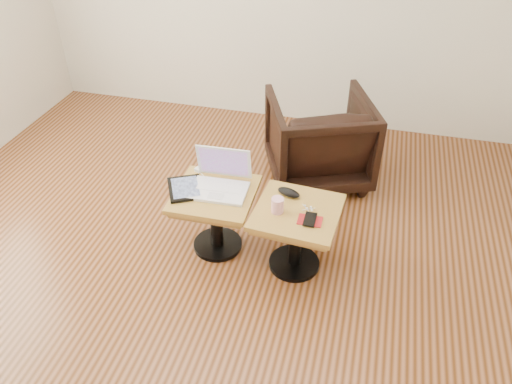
% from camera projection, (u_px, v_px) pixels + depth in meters
% --- Properties ---
extents(room_shell, '(4.52, 4.52, 2.71)m').
position_uv_depth(room_shell, '(190.00, 79.00, 2.20)').
color(room_shell, '#4A250E').
rests_on(room_shell, ground).
extents(side_table_left, '(0.50, 0.50, 0.44)m').
position_uv_depth(side_table_left, '(215.00, 206.00, 3.11)').
color(side_table_left, black).
rests_on(side_table_left, ground).
extents(side_table_right, '(0.52, 0.52, 0.44)m').
position_uv_depth(side_table_right, '(297.00, 225.00, 2.97)').
color(side_table_right, black).
rests_on(side_table_right, ground).
extents(laptop, '(0.35, 0.30, 0.24)m').
position_uv_depth(laptop, '(220.00, 181.00, 3.05)').
color(laptop, white).
rests_on(laptop, side_table_left).
extents(tablet, '(0.30, 0.32, 0.02)m').
position_uv_depth(tablet, '(185.00, 188.00, 3.06)').
color(tablet, black).
rests_on(tablet, side_table_left).
extents(charging_adapter, '(0.05, 0.05, 0.02)m').
position_uv_depth(charging_adapter, '(198.00, 169.00, 3.22)').
color(charging_adapter, white).
rests_on(charging_adapter, side_table_left).
extents(glasses_case, '(0.16, 0.11, 0.05)m').
position_uv_depth(glasses_case, '(289.00, 192.00, 3.00)').
color(glasses_case, black).
rests_on(glasses_case, side_table_right).
extents(striped_cup, '(0.08, 0.08, 0.09)m').
position_uv_depth(striped_cup, '(278.00, 205.00, 2.87)').
color(striped_cup, '#D04C6E').
rests_on(striped_cup, side_table_right).
extents(earbuds_tangle, '(0.07, 0.05, 0.01)m').
position_uv_depth(earbuds_tangle, '(309.00, 208.00, 2.91)').
color(earbuds_tangle, white).
rests_on(earbuds_tangle, side_table_right).
extents(phone_on_sleeve, '(0.14, 0.12, 0.02)m').
position_uv_depth(phone_on_sleeve, '(310.00, 220.00, 2.82)').
color(phone_on_sleeve, maroon).
rests_on(phone_on_sleeve, side_table_right).
extents(armchair, '(0.95, 0.96, 0.67)m').
position_uv_depth(armchair, '(319.00, 140.00, 3.75)').
color(armchair, black).
rests_on(armchair, ground).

